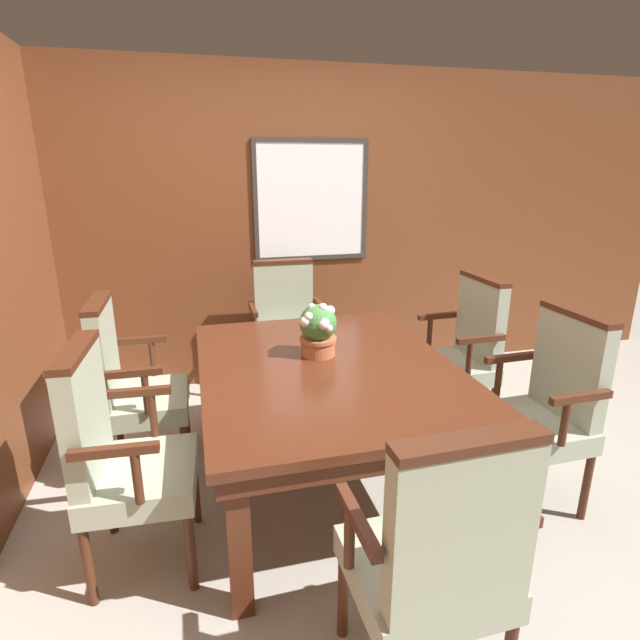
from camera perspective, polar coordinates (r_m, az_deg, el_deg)
The scene contains 10 objects.
ground_plane at distance 2.79m, azimuth 3.42°, elevation -21.01°, with size 14.00×14.00×0.00m, color #A39E93.
wall_back at distance 4.02m, azimuth -4.41°, elevation 10.16°, with size 7.20×0.08×2.45m.
dining_table at distance 2.67m, azimuth 0.81°, elevation -6.86°, with size 1.31×1.69×0.72m.
chair_head_far at distance 3.79m, azimuth -3.85°, elevation -0.58°, with size 0.54×0.47×1.05m.
chair_head_near at distance 1.76m, azimuth 13.32°, elevation -24.72°, with size 0.55×0.48×1.05m.
chair_left_near at distance 2.35m, azimuth -22.01°, elevation -13.81°, with size 0.49×0.56×1.05m.
chair_right_far at distance 3.44m, azimuth 16.02°, elevation -3.14°, with size 0.48×0.55×1.05m.
chair_left_far at distance 3.01m, azimuth -20.99°, elevation -6.62°, with size 0.47×0.54×1.05m.
chair_right_near at distance 2.83m, azimuth 24.46°, elevation -8.58°, with size 0.48×0.55×1.05m.
potted_plant at distance 2.71m, azimuth -0.23°, elevation -1.09°, with size 0.21×0.24×0.30m.
Camera 1 is at (-0.69, -2.07, 1.73)m, focal length 28.00 mm.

